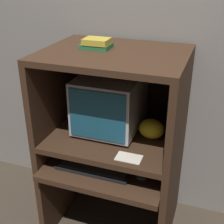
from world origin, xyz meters
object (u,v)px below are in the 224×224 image
at_px(snack_bag, 151,129).
at_px(crt_monitor, 110,102).
at_px(keyboard, 94,168).
at_px(mouse, 142,177).
at_px(book_stack, 97,44).

bearing_deg(snack_bag, crt_monitor, 171.41).
bearing_deg(crt_monitor, keyboard, -92.75).
relative_size(keyboard, mouse, 6.50).
relative_size(crt_monitor, mouse, 6.42).
xyz_separation_m(mouse, snack_bag, (-0.00, 0.22, 0.22)).
height_order(snack_bag, book_stack, book_stack).
bearing_deg(snack_bag, keyboard, -143.75).
bearing_deg(mouse, crt_monitor, 137.95).
bearing_deg(crt_monitor, book_stack, -155.24).
relative_size(crt_monitor, book_stack, 2.68).
xyz_separation_m(crt_monitor, keyboard, (-0.01, -0.27, -0.34)).
relative_size(mouse, book_stack, 0.42).
xyz_separation_m(crt_monitor, mouse, (0.29, -0.27, -0.34)).
distance_m(keyboard, mouse, 0.31).
bearing_deg(crt_monitor, mouse, -42.05).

